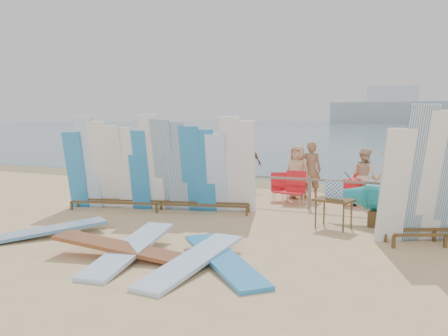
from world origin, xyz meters
The scene contains 25 objects.
ground centered at (0.00, 0.00, 0.00)m, with size 160.00×160.00×0.00m, color #D9B27D.
ocean centered at (0.00, 128.00, 0.00)m, with size 320.00×240.00×0.02m, color #416174.
wet_sand_strip centered at (0.00, 7.20, 0.00)m, with size 40.00×2.60×0.01m, color olive.
distant_ship centered at (-12.00, 180.00, 5.31)m, with size 45.00×8.00×14.00m.
fence centered at (0.00, 3.00, 0.63)m, with size 12.08×0.08×0.90m.
main_surfboard_rack centered at (-1.54, 0.94, 1.15)m, with size 5.13×1.95×2.57m.
side_surfboard_rack centered at (5.27, 0.41, 1.23)m, with size 2.41×1.59×2.75m.
vendor_table centered at (3.09, 0.92, 0.36)m, with size 0.92×0.75×1.08m.
flat_board_e centered at (-2.31, -2.44, 0.00)m, with size 0.56×2.70×0.07m, color silver.
flat_board_c centered at (0.22, -2.91, 0.00)m, with size 0.56×2.70×0.07m, color brown.
flat_board_b centered at (1.55, -2.90, 0.00)m, with size 0.56×2.70×0.07m, color #96BDF0.
flat_board_d centered at (1.97, -2.57, 0.00)m, with size 0.56×2.70×0.07m, color #2882C8.
flat_board_a centered at (0.27, -2.87, 0.00)m, with size 0.56×2.70×0.07m, color #96BDF0.
beach_chair_left centered at (1.43, 3.45, 0.28)m, with size 0.60×0.63×0.94m.
beach_chair_right centered at (0.94, 3.75, 0.25)m, with size 0.73×0.73×0.84m.
stroller centered at (3.05, 4.13, 0.39)m, with size 0.70×0.83×0.96m.
beachgoer_3 centered at (-2.87, 6.25, 0.94)m, with size 1.21×0.50×1.87m, color tan.
beachgoer_0 centered at (-6.29, 5.15, 0.82)m, with size 0.80×0.38×1.63m, color tan.
beachgoer_extra_1 centered at (-7.42, 6.63, 0.89)m, with size 1.04×0.45×1.78m, color #8C6042.
beachgoer_6 centered at (1.24, 4.43, 0.83)m, with size 0.81×0.39×1.65m, color tan.
beachgoer_2 centered at (-3.37, 4.70, 0.88)m, with size 0.86×0.41×1.76m, color beige.
beachgoer_7 centered at (1.59, 4.74, 0.87)m, with size 0.64×0.35×1.75m, color #8C6042.
beachgoer_8 centered at (3.26, 4.34, 0.81)m, with size 0.78×0.38×1.61m, color beige.
beachgoer_4 centered at (-0.69, 5.00, 0.94)m, with size 1.10×0.48×1.88m, color #8C6042.
beachgoer_9 centered at (3.88, 5.38, 0.81)m, with size 1.05×0.43×1.62m, color tan.
Camera 1 is at (5.21, -9.64, 2.51)m, focal length 38.00 mm.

